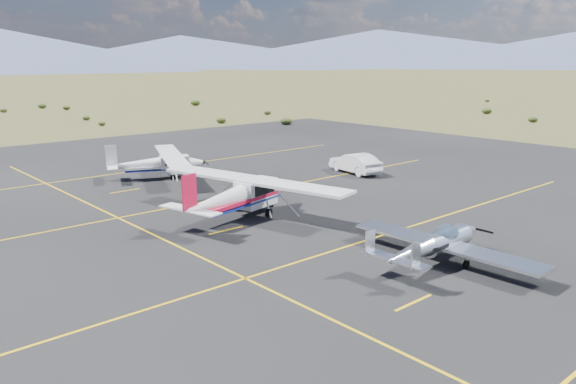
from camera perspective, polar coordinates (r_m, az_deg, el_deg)
name	(u,v)px	position (r m, az deg, el deg)	size (l,w,h in m)	color
ground	(388,256)	(24.07, 10.16, -6.46)	(1600.00, 1600.00, 0.00)	#383D1C
apron	(280,221)	(28.70, -0.79, -2.97)	(72.00, 72.00, 0.02)	black
aircraft_low_wing	(436,244)	(23.30, 14.85, -5.11)	(6.00, 8.38, 1.83)	silver
aircraft_cessna	(239,194)	(28.94, -4.96, -0.22)	(7.48, 11.56, 2.93)	silver
aircraft_plain	(158,163)	(39.65, -13.11, 2.89)	(7.03, 9.49, 2.47)	white
sedan	(355,163)	(40.90, 6.83, 2.94)	(1.54, 4.40, 1.45)	silver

